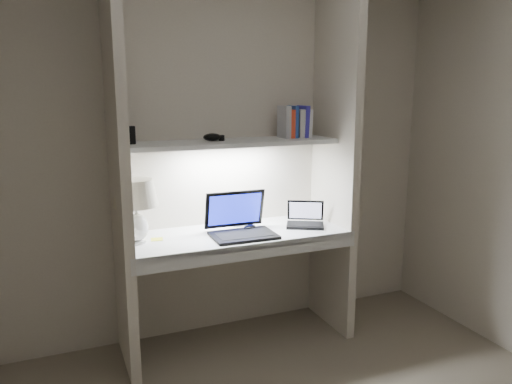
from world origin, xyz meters
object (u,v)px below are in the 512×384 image
laptop_main (240,225)px  laptop_netbook (305,220)px  table_lamp (136,200)px  speaker (240,215)px  book_row (295,123)px

laptop_main → laptop_netbook: bearing=4.5°
table_lamp → laptop_main: (0.65, -0.06, -0.21)m
laptop_main → laptop_netbook: (0.49, 0.03, -0.02)m
table_lamp → laptop_netbook: 1.16m
speaker → table_lamp: bearing=-174.5°
laptop_main → book_row: 0.81m
laptop_netbook → speaker: (-0.42, 0.17, 0.04)m
laptop_netbook → speaker: 0.45m
speaker → book_row: book_row is taller
laptop_main → book_row: size_ratio=1.89×
laptop_netbook → book_row: size_ratio=1.50×
laptop_netbook → book_row: 0.67m
table_lamp → book_row: (1.12, 0.11, 0.43)m
laptop_main → laptop_netbook: 0.49m
table_lamp → speaker: bearing=11.2°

